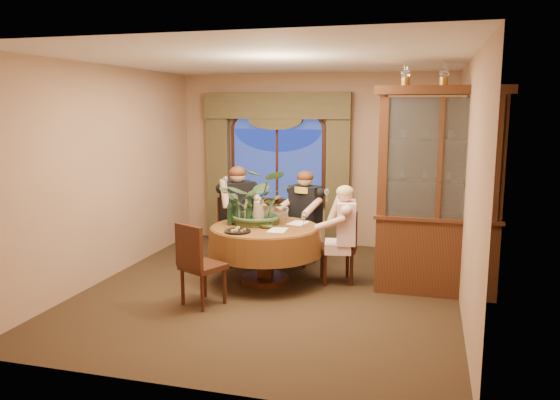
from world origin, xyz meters
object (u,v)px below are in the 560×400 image
(oil_lamp_center, at_px, (444,71))
(oil_lamp_right, at_px, (484,70))
(stoneware_vase, at_px, (258,213))
(olive_bowl, at_px, (266,226))
(chair_back, at_px, (236,231))
(person_back, at_px, (238,215))
(oil_lamp_left, at_px, (406,72))
(wine_bottle_1, at_px, (230,212))
(wine_bottle_5, at_px, (236,212))
(wine_bottle_2, at_px, (249,209))
(china_cabinet, at_px, (438,192))
(chair_front_left, at_px, (203,264))
(dining_table, at_px, (265,254))
(person_pink, at_px, (346,236))
(chair_right, at_px, (337,246))
(person_scarf, at_px, (305,218))
(wine_bottle_4, at_px, (246,212))
(wine_bottle_0, at_px, (249,214))
(centerpiece_plant, at_px, (260,176))
(chair_back_right, at_px, (299,232))
(wine_bottle_3, at_px, (237,211))

(oil_lamp_center, height_order, oil_lamp_right, same)
(stoneware_vase, distance_m, olive_bowl, 0.28)
(chair_back, distance_m, person_back, 0.24)
(oil_lamp_left, xyz_separation_m, olive_bowl, (-1.64, -0.32, -1.90))
(wine_bottle_1, bearing_deg, wine_bottle_5, 33.22)
(wine_bottle_1, relative_size, wine_bottle_2, 1.00)
(oil_lamp_left, xyz_separation_m, wine_bottle_1, (-2.14, -0.28, -1.76))
(oil_lamp_left, height_order, stoneware_vase, oil_lamp_left)
(wine_bottle_5, bearing_deg, china_cabinet, 5.30)
(chair_front_left, bearing_deg, oil_lamp_right, 46.98)
(china_cabinet, distance_m, stoneware_vase, 2.27)
(dining_table, xyz_separation_m, person_pink, (1.02, 0.17, 0.27))
(oil_lamp_right, bearing_deg, wine_bottle_1, -174.76)
(dining_table, bearing_deg, person_back, 131.13)
(olive_bowl, distance_m, wine_bottle_2, 0.47)
(china_cabinet, distance_m, oil_lamp_left, 1.49)
(person_back, bearing_deg, olive_bowl, 88.46)
(oil_lamp_right, distance_m, person_back, 3.78)
(oil_lamp_left, height_order, oil_lamp_center, same)
(chair_right, relative_size, chair_front_left, 1.00)
(oil_lamp_center, bearing_deg, wine_bottle_2, -179.67)
(oil_lamp_right, xyz_separation_m, chair_right, (-1.67, 0.05, -2.19))
(oil_lamp_left, height_order, person_pink, oil_lamp_left)
(person_scarf, bearing_deg, wine_bottle_5, 71.60)
(wine_bottle_4, bearing_deg, chair_back, 119.99)
(chair_front_left, height_order, wine_bottle_5, wine_bottle_5)
(olive_bowl, height_order, wine_bottle_4, wine_bottle_4)
(oil_lamp_right, bearing_deg, wine_bottle_0, -173.36)
(oil_lamp_center, height_order, chair_back, oil_lamp_center)
(centerpiece_plant, bearing_deg, wine_bottle_5, -150.17)
(chair_back, distance_m, wine_bottle_0, 1.03)
(china_cabinet, relative_size, wine_bottle_2, 7.59)
(oil_lamp_center, xyz_separation_m, wine_bottle_4, (-2.39, -0.17, -1.76))
(chair_back_right, relative_size, wine_bottle_0, 2.91)
(oil_lamp_left, height_order, chair_back, oil_lamp_left)
(chair_back_right, distance_m, wine_bottle_2, 0.98)
(oil_lamp_center, distance_m, chair_back, 3.57)
(chair_back, height_order, wine_bottle_4, wine_bottle_4)
(dining_table, distance_m, wine_bottle_2, 0.65)
(dining_table, distance_m, chair_back, 0.98)
(olive_bowl, bearing_deg, person_scarf, 74.48)
(chair_front_left, bearing_deg, olive_bowl, 85.45)
(oil_lamp_center, relative_size, wine_bottle_4, 1.03)
(wine_bottle_5, bearing_deg, chair_back, 109.62)
(wine_bottle_0, xyz_separation_m, wine_bottle_5, (-0.20, 0.09, 0.00))
(oil_lamp_center, xyz_separation_m, chair_right, (-1.23, 0.05, -2.19))
(person_pink, height_order, person_scarf, person_scarf)
(china_cabinet, height_order, chair_right, china_cabinet)
(wine_bottle_1, relative_size, wine_bottle_3, 1.00)
(wine_bottle_2, xyz_separation_m, wine_bottle_5, (-0.11, -0.22, 0.00))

